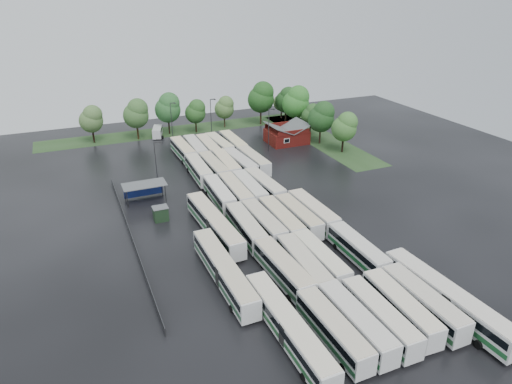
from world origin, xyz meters
name	(u,v)px	position (x,y,z in m)	size (l,w,h in m)	color
ground	(273,235)	(0.00, 0.00, 0.00)	(160.00, 160.00, 0.00)	black
brick_building	(287,136)	(24.00, 42.77, 1.87)	(10.07, 8.60, 5.39)	maroon
wash_shed	(144,186)	(-17.20, 22.02, 2.99)	(8.20, 4.20, 3.58)	#2D2D30
utility_hut	(161,214)	(-16.20, 12.60, 1.32)	(2.70, 2.20, 2.62)	black
grass_strip_north	(184,130)	(2.00, 64.80, 0.01)	(80.00, 10.00, 0.01)	#233F1B
grass_strip_east	(319,138)	(34.00, 42.80, 0.01)	(10.00, 50.00, 0.01)	#233F1B
west_fence	(131,236)	(-22.20, 8.00, 0.60)	(0.10, 50.00, 1.20)	#2D2D30
bus_r0c0	(333,330)	(-4.41, -25.73, 1.98)	(2.96, 12.96, 3.60)	silver
bus_r0c1	(355,322)	(-1.31, -25.69, 2.03)	(2.92, 13.28, 3.69)	silver
bus_r0c2	(379,317)	(1.95, -25.98, 2.00)	(2.93, 13.07, 3.63)	silver
bus_r0c3	(401,308)	(5.38, -25.65, 1.99)	(3.29, 13.12, 3.62)	silver
bus_r0c4	(423,302)	(8.60, -25.96, 2.06)	(2.89, 13.46, 3.74)	silver
bus_r1c0	(283,269)	(-4.35, -12.51, 2.06)	(3.38, 13.56, 3.75)	silver
bus_r1c1	(304,265)	(-1.22, -12.74, 2.04)	(3.41, 13.44, 3.71)	silver
bus_r1c2	(320,259)	(1.80, -12.26, 1.98)	(2.79, 12.95, 3.60)	silver
bus_r1c4	(358,250)	(8.39, -12.17, 1.96)	(2.77, 12.84, 3.57)	silver
bus_r2c0	(246,227)	(-4.56, 0.95, 2.01)	(3.16, 13.20, 3.65)	silver
bus_r2c1	(263,223)	(-1.35, 1.08, 2.01)	(2.99, 13.19, 3.66)	silver
bus_r2c2	(281,220)	(1.83, 0.90, 2.03)	(2.95, 13.30, 3.70)	silver
bus_r2c3	(298,216)	(5.17, 0.88, 1.99)	(2.92, 13.06, 3.63)	silver
bus_r2c4	(313,212)	(8.25, 1.24, 2.06)	(3.12, 13.54, 3.75)	silver
bus_r3c0	(219,194)	(-4.38, 14.96, 1.98)	(3.11, 13.00, 3.60)	silver
bus_r3c1	(235,192)	(-1.20, 14.65, 2.04)	(3.10, 13.38, 3.71)	silver
bus_r3c2	(249,189)	(1.81, 14.89, 2.00)	(3.00, 13.14, 3.64)	silver
bus_r3c3	(264,186)	(5.03, 14.93, 2.04)	(3.47, 13.42, 3.70)	silver
bus_r4c0	(199,170)	(-4.43, 28.38, 2.03)	(3.18, 13.34, 3.69)	silver
bus_r4c1	(213,167)	(-1.07, 28.51, 2.02)	(2.94, 13.21, 3.67)	silver
bus_r4c2	(226,165)	(1.94, 28.65, 2.06)	(3.36, 13.53, 3.74)	silver
bus_r4c3	(240,163)	(5.09, 28.36, 2.05)	(3.53, 13.52, 3.73)	silver
bus_r4c4	(253,161)	(8.46, 28.67, 2.03)	(3.19, 13.35, 3.70)	silver
bus_r5c0	(183,150)	(-4.25, 42.31, 1.99)	(3.01, 13.05, 3.62)	silver
bus_r5c1	(195,148)	(-1.14, 42.14, 2.02)	(3.15, 13.28, 3.68)	silver
bus_r5c2	(208,147)	(2.00, 41.82, 1.98)	(2.97, 13.00, 3.61)	silver
bus_r5c3	(219,145)	(5.03, 42.22, 1.99)	(3.39, 13.10, 3.61)	silver
bus_r5c4	(233,144)	(8.49, 41.69, 2.07)	(2.99, 13.57, 3.77)	silver
artic_bus_west_a	(288,327)	(-9.02, -23.27, 1.98)	(2.92, 19.28, 3.57)	silver
artic_bus_west_b	(214,224)	(-9.05, 3.95, 2.08)	(3.79, 20.30, 3.75)	silver
artic_bus_west_c	(224,271)	(-12.12, -9.57, 2.03)	(3.07, 19.81, 3.67)	silver
artic_bus_east	(447,298)	(11.92, -26.58, 2.09)	(3.79, 20.45, 3.77)	silver
minibus	(157,132)	(-6.36, 61.31, 1.48)	(3.91, 6.49, 2.66)	silver
tree_north_0	(92,119)	(-22.77, 62.81, 6.50)	(6.11, 6.11, 10.12)	black
tree_north_1	(137,113)	(-11.44, 61.15, 7.18)	(6.74, 6.74, 11.17)	#312210
tree_north_2	(168,107)	(-2.56, 62.59, 7.52)	(7.06, 7.06, 11.69)	black
tree_north_3	(196,111)	(4.75, 60.98, 6.11)	(5.73, 5.73, 9.50)	black
tree_north_4	(225,107)	(13.85, 62.55, 5.98)	(5.61, 5.61, 9.29)	#3B2B1B
tree_north_5	(262,97)	(24.82, 61.10, 8.25)	(7.75, 7.75, 12.83)	#331E12
tree_north_6	(282,101)	(33.34, 64.59, 5.49)	(5.16, 5.16, 8.54)	#33241A
tree_east_0	(345,126)	(33.73, 30.56, 6.61)	(6.21, 6.21, 10.29)	black
tree_east_1	(322,117)	(31.90, 38.61, 7.28)	(6.83, 6.83, 11.31)	#301E16
tree_east_2	(312,115)	(33.39, 46.43, 5.67)	(5.32, 5.32, 8.81)	#3C2D21
tree_east_3	(297,102)	(31.62, 52.15, 8.23)	(7.72, 7.72, 12.79)	black
tree_east_4	(287,100)	(32.55, 60.00, 6.97)	(6.55, 6.55, 10.84)	black
lamp_post_ne	(269,127)	(16.95, 38.58, 6.28)	(1.67, 0.32, 10.82)	#2D2D30
lamp_post_nw	(157,162)	(-13.65, 26.09, 5.93)	(1.57, 0.31, 10.21)	#2D2D30
lamp_post_back_w	(172,119)	(-3.25, 56.05, 6.00)	(1.59, 0.31, 10.33)	#2D2D30
lamp_post_back_e	(211,116)	(7.12, 54.30, 6.24)	(1.65, 0.32, 10.75)	#2D2D30
puddle_0	(337,299)	(0.53, -18.94, 0.00)	(4.56, 4.56, 0.01)	black
puddle_1	(386,295)	(7.20, -20.92, 0.00)	(4.47, 4.47, 0.01)	black
puddle_2	(218,243)	(-9.49, 1.03, 0.00)	(6.15, 6.15, 0.01)	black
puddle_3	(301,231)	(4.95, -0.67, 0.00)	(3.13, 3.13, 0.01)	black
puddle_4	(423,272)	(15.55, -18.60, 0.00)	(3.37, 3.37, 0.01)	black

